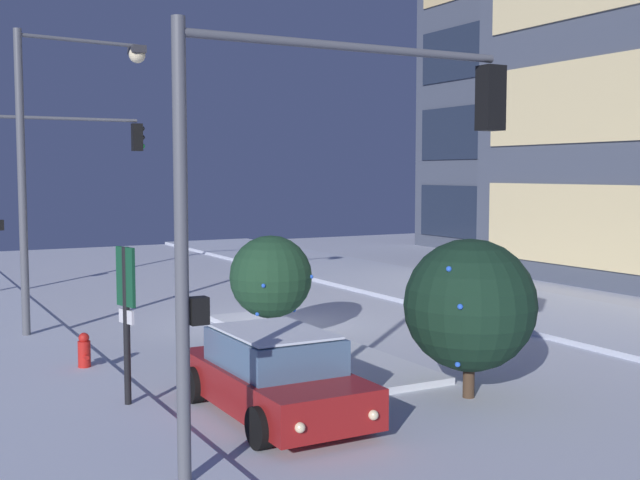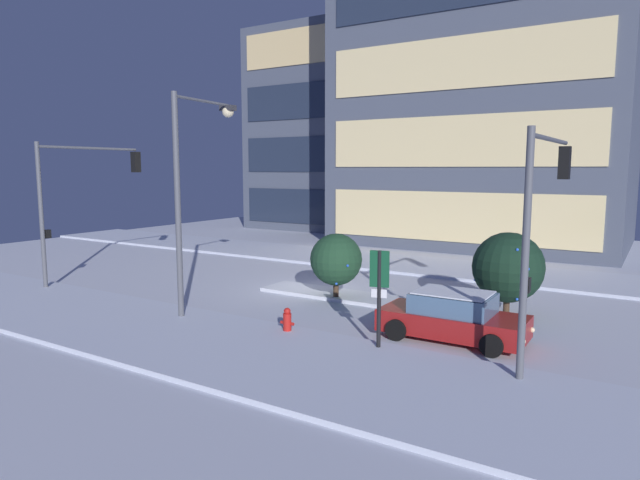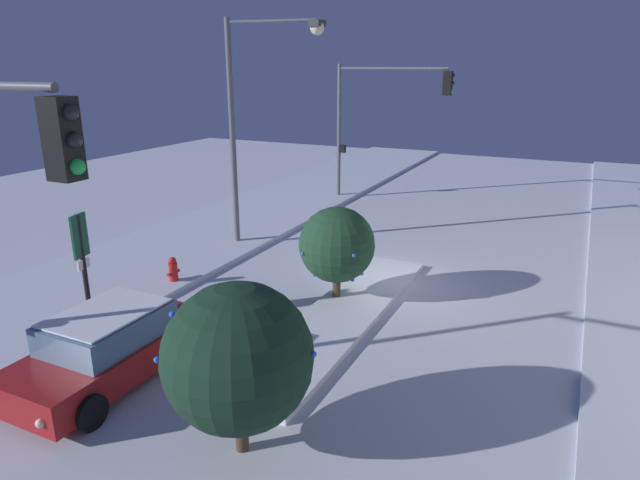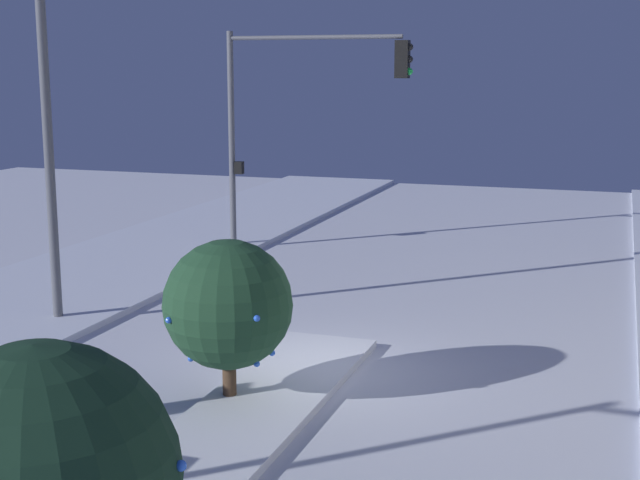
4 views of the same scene
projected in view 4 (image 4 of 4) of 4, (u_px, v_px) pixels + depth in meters
The scene contains 5 objects.
ground at pixel (323, 374), 15.61m from camera, with size 52.00×52.00×0.00m, color silver.
median_strip at pixel (238, 425), 13.16m from camera, with size 9.00×1.80×0.14m, color silver.
traffic_light_corner_near_left at pixel (298, 100), 24.99m from camera, with size 0.32×5.41×6.28m.
street_lamp_arched at pixel (88, 79), 17.62m from camera, with size 0.76×3.37×7.68m.
decorated_tree_median at pixel (228, 305), 13.94m from camera, with size 2.05×2.05×2.65m.
Camera 4 is at (14.11, 4.72, 5.25)m, focal length 50.17 mm.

